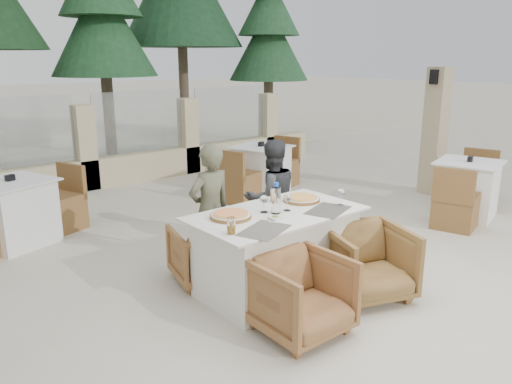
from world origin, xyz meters
TOP-DOWN VIEW (x-y plane):
  - ground at (0.00, 0.00)m, footprint 80.00×80.00m
  - perimeter_wall_far at (0.00, 4.80)m, footprint 10.00×0.34m
  - lantern_pillar at (4.20, 1.00)m, footprint 0.34×0.34m
  - pine_centre at (1.50, 7.20)m, footprint 2.20×2.20m
  - pine_mid_right at (3.80, 7.80)m, footprint 2.99×2.99m
  - pine_far_right at (5.50, 6.50)m, footprint 1.98×1.98m
  - dining_table at (-0.10, -0.01)m, footprint 1.60×0.90m
  - placemat_near_left at (-0.51, -0.31)m, footprint 0.53×0.44m
  - placemat_near_right at (0.30, -0.27)m, footprint 0.52×0.43m
  - pizza_left at (-0.52, 0.13)m, footprint 0.44×0.44m
  - pizza_right at (0.33, 0.11)m, footprint 0.46×0.46m
  - water_bottle at (-0.13, -0.02)m, footprint 0.11×0.11m
  - wine_glass_centre at (-0.19, 0.06)m, footprint 0.09×0.09m
  - wine_glass_near at (0.00, -0.03)m, footprint 0.10×0.10m
  - wine_glass_corner at (0.52, -0.23)m, footprint 0.09×0.09m
  - beer_glass_left at (-0.77, -0.20)m, footprint 0.09×0.09m
  - beer_glass_right at (0.11, 0.27)m, footprint 0.08×0.08m
  - olive_dish at (-0.27, -0.17)m, footprint 0.13×0.13m
  - armchair_far_left at (-0.50, 0.61)m, footprint 0.73×0.74m
  - armchair_far_right at (0.40, 0.63)m, footprint 0.84×0.85m
  - armchair_near_left at (-0.46, -0.70)m, footprint 0.70×0.72m
  - armchair_near_right at (0.45, -0.64)m, footprint 0.92×0.93m
  - diner_left at (-0.36, 0.69)m, footprint 0.50×0.34m
  - diner_right at (0.47, 0.71)m, footprint 0.74×0.65m
  - bg_table_a at (-1.64, 2.85)m, footprint 1.81×1.29m
  - bg_table_b at (2.05, 2.74)m, footprint 1.81×1.25m
  - bg_table_c at (3.45, 0.01)m, footprint 1.80×1.24m

SIDE VIEW (x-z plane):
  - ground at x=0.00m, z-range 0.00..0.00m
  - armchair_far_left at x=-0.50m, z-range 0.00..0.56m
  - armchair_far_right at x=0.40m, z-range 0.00..0.61m
  - armchair_near_left at x=-0.46m, z-range 0.00..0.64m
  - armchair_near_right at x=0.45m, z-range 0.00..0.66m
  - dining_table at x=-0.10m, z-range 0.00..0.77m
  - bg_table_a at x=-1.64m, z-range 0.00..0.77m
  - bg_table_b at x=2.05m, z-range 0.00..0.77m
  - bg_table_c at x=3.45m, z-range 0.00..0.77m
  - diner_right at x=0.47m, z-range 0.00..1.29m
  - diner_left at x=-0.36m, z-range 0.00..1.34m
  - placemat_near_left at x=-0.51m, z-range 0.77..0.77m
  - placemat_near_right at x=0.30m, z-range 0.77..0.77m
  - olive_dish at x=-0.27m, z-range 0.77..0.81m
  - pizza_right at x=0.33m, z-range 0.77..0.82m
  - pizza_left at x=-0.52m, z-range 0.77..0.82m
  - perimeter_wall_far at x=0.00m, z-range 0.00..1.60m
  - beer_glass_right at x=0.11m, z-range 0.77..0.90m
  - beer_glass_left at x=-0.77m, z-range 0.77..0.91m
  - wine_glass_centre at x=-0.19m, z-range 0.77..0.95m
  - wine_glass_near at x=0.00m, z-range 0.77..0.95m
  - wine_glass_corner at x=0.52m, z-range 0.77..0.95m
  - water_bottle at x=-0.13m, z-range 0.77..1.06m
  - lantern_pillar at x=4.20m, z-range 0.00..2.00m
  - pine_far_right at x=5.50m, z-range 0.00..4.50m
  - pine_centre at x=1.50m, z-range 0.00..5.00m
  - pine_mid_right at x=3.80m, z-range 0.00..6.80m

